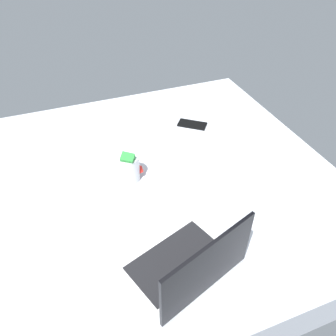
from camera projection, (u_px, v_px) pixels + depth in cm
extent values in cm
cube|color=#B7BCC6|center=(117.00, 201.00, 138.67)|extent=(180.00, 140.00, 18.00)
cube|color=silver|center=(180.00, 266.00, 103.32)|extent=(38.71, 32.53, 2.00)
cube|color=black|center=(177.00, 260.00, 103.42)|extent=(32.96, 25.55, 0.40)
cube|color=black|center=(208.00, 268.00, 89.47)|extent=(31.51, 11.73, 21.00)
cylinder|color=silver|center=(128.00, 168.00, 132.31)|extent=(9.00, 9.00, 11.00)
cube|color=red|center=(134.00, 171.00, 134.05)|extent=(7.20, 6.73, 4.74)
cube|color=red|center=(129.00, 167.00, 131.87)|extent=(6.20, 5.91, 5.80)
cube|color=yellow|center=(128.00, 162.00, 130.35)|extent=(4.76, 4.79, 4.11)
cube|color=#268C33|center=(128.00, 158.00, 127.64)|extent=(6.68, 7.06, 5.84)
cube|color=black|center=(192.00, 124.00, 166.22)|extent=(15.20, 14.01, 0.80)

